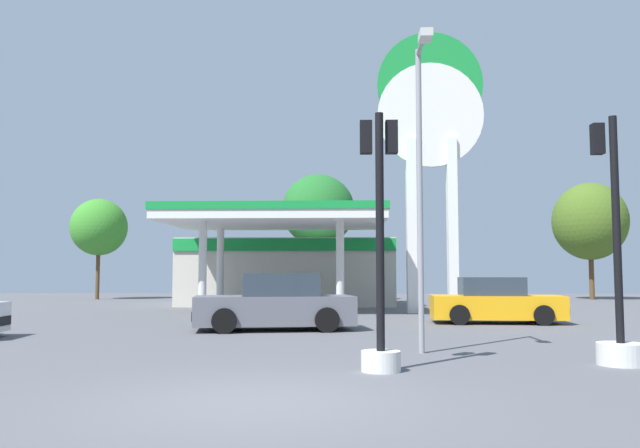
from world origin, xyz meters
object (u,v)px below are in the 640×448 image
object	(u,v)px
tree_1	(318,210)
corner_streetlamp	(421,164)
car_1	(495,302)
car_2	(275,304)
traffic_signal_0	(618,308)
tree_0	(99,227)
traffic_signal_1	(380,273)
station_pole_sign	(431,132)
tree_2	(590,221)

from	to	relation	value
tree_1	corner_streetlamp	xyz separation A→B (m)	(3.08, -25.61, -1.61)
car_1	car_2	xyz separation A→B (m)	(-6.96, -2.82, 0.06)
car_2	traffic_signal_0	xyz separation A→B (m)	(6.86, -6.87, 0.28)
car_2	tree_1	size ratio (longest dim) A/B	0.63
car_1	corner_streetlamp	xyz separation A→B (m)	(-3.40, -8.30, 3.18)
tree_0	tree_1	size ratio (longest dim) A/B	0.84
traffic_signal_1	corner_streetlamp	bearing A→B (deg)	66.34
car_1	station_pole_sign	bearing A→B (deg)	103.20
station_pole_sign	car_2	distance (m)	12.15
car_2	tree_0	world-z (taller)	tree_0
car_2	traffic_signal_1	bearing A→B (deg)	-71.49
car_1	traffic_signal_0	size ratio (longest dim) A/B	0.96
tree_0	tree_1	xyz separation A→B (m)	(14.17, -1.82, 0.87)
tree_0	tree_1	distance (m)	14.31
car_1	car_2	world-z (taller)	car_2
traffic_signal_1	tree_0	bearing A→B (deg)	118.73
station_pole_sign	traffic_signal_0	distance (m)	16.55
tree_1	tree_2	distance (m)	17.41
corner_streetlamp	tree_2	bearing A→B (deg)	63.33
car_1	tree_2	xyz separation A→B (m)	(10.73, 19.85, 4.26)
car_2	tree_0	xyz separation A→B (m)	(-13.69, 21.96, 3.86)
station_pole_sign	car_1	bearing A→B (deg)	-76.80
car_2	traffic_signal_1	distance (m)	8.18
traffic_signal_1	corner_streetlamp	size ratio (longest dim) A/B	0.69
station_pole_sign	car_2	bearing A→B (deg)	-124.46
corner_streetlamp	traffic_signal_1	bearing A→B (deg)	-113.66
car_1	tree_0	distance (m)	28.43
traffic_signal_0	tree_0	xyz separation A→B (m)	(-20.54, 28.83, 3.58)
tree_0	tree_2	distance (m)	31.39
car_2	tree_2	bearing A→B (deg)	52.02
car_1	car_2	bearing A→B (deg)	-157.95
traffic_signal_0	tree_0	size ratio (longest dim) A/B	0.70
tree_2	station_pole_sign	bearing A→B (deg)	-129.86
corner_streetlamp	car_1	bearing A→B (deg)	67.70
traffic_signal_1	tree_2	bearing A→B (deg)	63.55
car_2	traffic_signal_1	xyz separation A→B (m)	(2.58, -7.71, 0.90)
traffic_signal_1	tree_1	world-z (taller)	tree_1
traffic_signal_1	tree_1	xyz separation A→B (m)	(-2.10, 27.85, 3.83)
tree_2	car_2	bearing A→B (deg)	-127.98
traffic_signal_1	tree_0	distance (m)	33.97
car_1	tree_1	size ratio (longest dim) A/B	0.56
tree_1	corner_streetlamp	world-z (taller)	tree_1
traffic_signal_1	tree_0	size ratio (longest dim) A/B	0.68
car_2	tree_2	world-z (taller)	tree_2
tree_2	traffic_signal_0	bearing A→B (deg)	-110.15
car_2	traffic_signal_1	size ratio (longest dim) A/B	1.10
traffic_signal_0	car_2	bearing A→B (deg)	134.95
traffic_signal_0	corner_streetlamp	world-z (taller)	corner_streetlamp
car_1	tree_1	xyz separation A→B (m)	(-6.49, 17.32, 4.78)
station_pole_sign	tree_0	world-z (taller)	station_pole_sign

